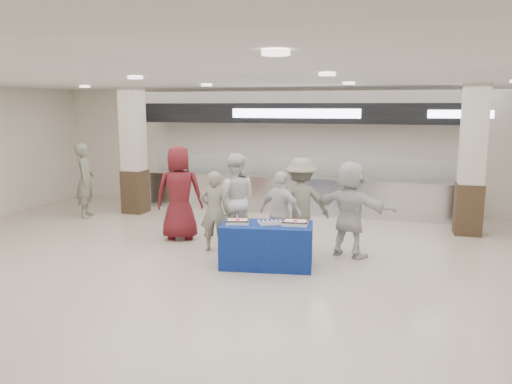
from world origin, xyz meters
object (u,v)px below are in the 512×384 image
(civilian_white, at_px, (350,209))
(sheet_cake_right, at_px, (295,222))
(sheet_cake_left, at_px, (238,221))
(display_table, at_px, (267,245))
(civilian_maroon, at_px, (179,193))
(soldier_b, at_px, (300,203))
(cupcake_tray, at_px, (270,222))
(chef_short, at_px, (281,213))
(soldier_bg, at_px, (85,180))
(soldier_a, at_px, (214,211))
(chef_tall, at_px, (234,199))

(civilian_white, bearing_deg, sheet_cake_right, 72.30)
(sheet_cake_left, bearing_deg, sheet_cake_right, 10.12)
(display_table, height_order, sheet_cake_left, sheet_cake_left)
(sheet_cake_left, xyz_separation_m, civilian_maroon, (-1.69, 1.34, 0.18))
(civilian_maroon, bearing_deg, display_table, 132.50)
(soldier_b, bearing_deg, cupcake_tray, 58.21)
(sheet_cake_left, relative_size, chef_short, 0.29)
(soldier_bg, bearing_deg, chef_short, -131.53)
(chef_short, distance_m, civilian_white, 1.27)
(soldier_a, height_order, chef_tall, chef_tall)
(civilian_maroon, bearing_deg, soldier_bg, -40.44)
(display_table, distance_m, sheet_cake_left, 0.65)
(sheet_cake_right, distance_m, cupcake_tray, 0.43)
(display_table, distance_m, civilian_white, 1.72)
(civilian_maroon, bearing_deg, soldier_a, 130.93)
(soldier_a, bearing_deg, cupcake_tray, 139.06)
(sheet_cake_left, bearing_deg, chef_short, 57.66)
(sheet_cake_right, relative_size, civilian_white, 0.25)
(chef_tall, bearing_deg, chef_short, 143.76)
(soldier_bg, bearing_deg, sheet_cake_left, -142.10)
(display_table, relative_size, soldier_b, 0.88)
(sheet_cake_left, xyz_separation_m, cupcake_tray, (0.55, 0.10, -0.01))
(civilian_maroon, xyz_separation_m, civilian_white, (3.49, -0.23, -0.09))
(civilian_white, relative_size, soldier_bg, 0.96)
(cupcake_tray, height_order, civilian_white, civilian_white)
(soldier_b, xyz_separation_m, soldier_bg, (-5.64, 1.22, 0.04))
(civilian_maroon, bearing_deg, chef_tall, 160.05)
(display_table, height_order, sheet_cake_right, sheet_cake_right)
(display_table, distance_m, soldier_bg, 5.91)
(chef_tall, bearing_deg, cupcake_tray, 116.45)
(chef_tall, relative_size, soldier_b, 1.03)
(civilian_maroon, distance_m, soldier_b, 2.51)
(chef_tall, relative_size, civilian_white, 1.03)
(civilian_maroon, bearing_deg, cupcake_tray, 133.07)
(chef_tall, relative_size, chef_short, 1.17)
(sheet_cake_left, height_order, chef_short, chef_short)
(chef_tall, xyz_separation_m, chef_short, (1.05, -0.42, -0.13))
(civilian_white, bearing_deg, display_table, 61.45)
(soldier_a, height_order, civilian_white, civilian_white)
(soldier_a, height_order, soldier_b, soldier_b)
(civilian_maroon, relative_size, soldier_bg, 1.06)
(display_table, height_order, civilian_maroon, civilian_maroon)
(cupcake_tray, bearing_deg, civilian_maroon, 151.10)
(soldier_a, bearing_deg, soldier_bg, -38.38)
(sheet_cake_right, xyz_separation_m, cupcake_tray, (-0.42, -0.08, -0.02))
(display_table, bearing_deg, sheet_cake_left, -177.03)
(sheet_cake_right, bearing_deg, chef_short, 120.55)
(soldier_b, bearing_deg, display_table, 55.80)
(soldier_a, xyz_separation_m, civilian_white, (2.50, 0.36, 0.11))
(sheet_cake_left, bearing_deg, soldier_b, 59.86)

